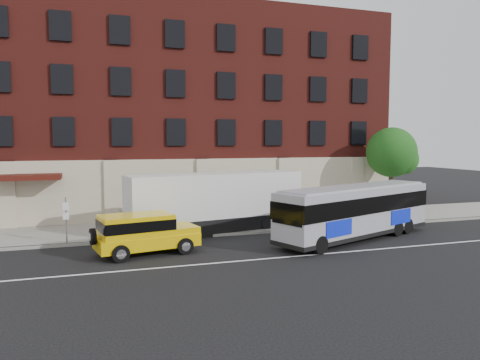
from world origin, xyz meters
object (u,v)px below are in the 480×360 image
object	(u,v)px
city_bus	(356,210)
shipping_container	(217,203)
sign_pole	(66,218)
street_tree	(392,154)
yellow_suv	(142,231)

from	to	relation	value
city_bus	shipping_container	size ratio (longest dim) A/B	1.01
sign_pole	street_tree	world-z (taller)	street_tree
city_bus	shipping_container	bearing A→B (deg)	148.79
sign_pole	city_bus	world-z (taller)	city_bus
sign_pole	shipping_container	bearing A→B (deg)	6.17
street_tree	shipping_container	xyz separation A→B (m)	(-13.83, -2.45, -2.68)
yellow_suv	shipping_container	bearing A→B (deg)	39.80
street_tree	city_bus	xyz separation A→B (m)	(-7.07, -6.54, -2.79)
city_bus	yellow_suv	distance (m)	11.48
yellow_suv	shipping_container	xyz separation A→B (m)	(4.71, 3.93, 0.63)
sign_pole	yellow_suv	bearing A→B (deg)	-40.92
shipping_container	city_bus	bearing A→B (deg)	-31.21
city_bus	street_tree	bearing A→B (deg)	42.77
shipping_container	yellow_suv	bearing A→B (deg)	-140.20
sign_pole	city_bus	distance (m)	15.31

